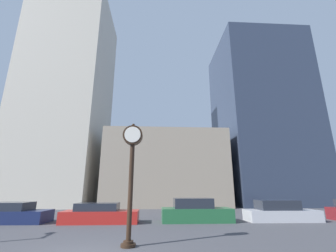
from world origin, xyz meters
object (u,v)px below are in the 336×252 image
car_navy (11,214)px  car_red (100,214)px  car_green (196,212)px  car_silver (280,212)px  street_clock (132,162)px

car_navy → car_red: 5.72m
car_green → car_silver: 5.80m
car_green → car_silver: car_green is taller
car_silver → car_green: bearing=-179.1°
street_clock → car_green: street_clock is taller
car_red → car_green: bearing=2.0°
car_red → car_green: car_green is taller
car_red → car_green: (6.24, 0.19, 0.11)m
car_navy → car_green: size_ratio=0.99×
street_clock → car_red: (-2.52, 6.28, -2.62)m
car_red → car_silver: (12.04, 0.17, 0.04)m
car_navy → car_silver: (17.75, -0.18, 0.03)m
street_clock → car_silver: size_ratio=1.00×
car_navy → car_green: (11.95, -0.15, 0.09)m
car_navy → car_green: 11.95m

